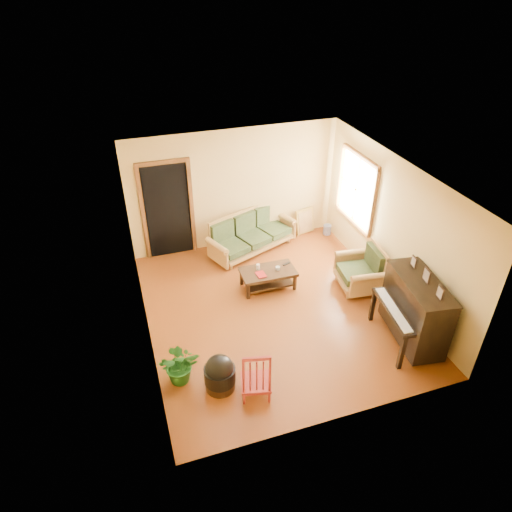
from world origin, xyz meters
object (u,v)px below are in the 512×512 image
object	(u,v)px
sofa	(252,234)
ceramic_crock	(327,230)
piano	(415,312)
potted_plant	(180,364)
footstool	(220,377)
coffee_table	(268,279)
red_chair	(256,371)
armchair	(359,268)

from	to	relation	value
sofa	ceramic_crock	world-z (taller)	sofa
sofa	piano	xyz separation A→B (m)	(1.64, -3.49, 0.18)
potted_plant	footstool	bearing A→B (deg)	-32.27
sofa	potted_plant	bearing A→B (deg)	-146.11
coffee_table	sofa	bearing A→B (deg)	84.76
sofa	footstool	world-z (taller)	sofa
footstool	potted_plant	xyz separation A→B (m)	(-0.52, 0.33, 0.11)
footstool	potted_plant	size ratio (longest dim) A/B	0.71
sofa	ceramic_crock	distance (m)	1.89
piano	red_chair	size ratio (longest dim) A/B	1.48
coffee_table	red_chair	bearing A→B (deg)	-113.49
armchair	footstool	xyz separation A→B (m)	(-3.15, -1.57, -0.22)
coffee_table	armchair	distance (m)	1.75
footstool	potted_plant	world-z (taller)	potted_plant
coffee_table	armchair	size ratio (longest dim) A/B	1.19
potted_plant	red_chair	bearing A→B (deg)	-31.20
sofa	piano	bearing A→B (deg)	-86.64
sofa	potted_plant	size ratio (longest dim) A/B	2.95
sofa	coffee_table	distance (m)	1.39
red_chair	potted_plant	size ratio (longest dim) A/B	1.37
coffee_table	ceramic_crock	xyz separation A→B (m)	(1.99, 1.49, -0.08)
sofa	armchair	distance (m)	2.45
piano	ceramic_crock	distance (m)	3.65
coffee_table	potted_plant	distance (m)	2.71
piano	red_chair	bearing A→B (deg)	-166.15
piano	potted_plant	size ratio (longest dim) A/B	2.04
ceramic_crock	potted_plant	bearing A→B (deg)	-140.66
armchair	piano	xyz separation A→B (m)	(0.12, -1.57, 0.16)
sofa	coffee_table	bearing A→B (deg)	-117.12
piano	potted_plant	xyz separation A→B (m)	(-3.80, 0.33, -0.27)
red_chair	potted_plant	world-z (taller)	red_chair
armchair	red_chair	xyz separation A→B (m)	(-2.69, -1.84, 0.01)
sofa	footstool	size ratio (longest dim) A/B	4.18
red_chair	piano	bearing A→B (deg)	18.69
sofa	ceramic_crock	size ratio (longest dim) A/B	8.56
red_chair	ceramic_crock	bearing A→B (deg)	65.24
coffee_table	piano	size ratio (longest dim) A/B	0.77
red_chair	potted_plant	bearing A→B (deg)	161.97
piano	armchair	bearing A→B (deg)	102.83
armchair	ceramic_crock	xyz separation A→B (m)	(0.34, 2.04, -0.33)
potted_plant	piano	bearing A→B (deg)	-4.90
sofa	armchair	bearing A→B (deg)	-73.44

